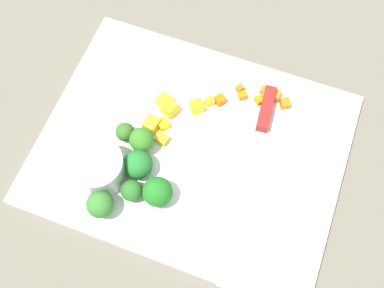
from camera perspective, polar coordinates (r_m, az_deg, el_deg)
name	(u,v)px	position (r m, az deg, el deg)	size (l,w,h in m)	color
ground_plane	(192,150)	(0.68, 0.00, -0.74)	(4.00, 4.00, 0.00)	#696357
cutting_board	(192,148)	(0.67, 0.00, -0.54)	(0.43, 0.33, 0.01)	white
prep_bowl	(99,168)	(0.64, -11.38, -2.92)	(0.07, 0.07, 0.05)	#BBBDBC
chef_knife	(258,146)	(0.67, 8.05, -0.29)	(0.05, 0.30, 0.02)	silver
carrot_dice_0	(242,96)	(0.70, 6.20, 5.92)	(0.01, 0.01, 0.01)	orange
carrot_dice_1	(240,89)	(0.71, 5.89, 6.79)	(0.01, 0.01, 0.01)	orange
carrot_dice_2	(285,103)	(0.70, 11.33, 4.91)	(0.01, 0.01, 0.01)	orange
carrot_dice_3	(275,95)	(0.71, 10.12, 5.95)	(0.02, 0.02, 0.01)	orange
carrot_dice_4	(220,100)	(0.69, 3.46, 5.42)	(0.01, 0.01, 0.01)	orange
carrot_dice_5	(264,90)	(0.71, 8.83, 6.55)	(0.01, 0.01, 0.01)	orange
carrot_dice_6	(259,100)	(0.70, 8.29, 5.37)	(0.01, 0.01, 0.01)	orange
carrot_dice_7	(266,96)	(0.70, 9.09, 5.81)	(0.01, 0.01, 0.01)	orange
pepper_dice_0	(169,108)	(0.68, -2.82, 4.42)	(0.02, 0.02, 0.02)	yellow
pepper_dice_1	(162,139)	(0.67, -3.74, 0.66)	(0.01, 0.02, 0.01)	yellow
pepper_dice_2	(152,124)	(0.67, -4.98, 2.44)	(0.02, 0.02, 0.02)	yellow
pepper_dice_3	(207,101)	(0.69, 1.84, 5.36)	(0.01, 0.01, 0.01)	yellow
pepper_dice_4	(164,101)	(0.69, -3.46, 5.32)	(0.02, 0.02, 0.02)	yellow
pepper_dice_5	(197,107)	(0.68, 0.57, 4.61)	(0.02, 0.02, 0.02)	yellow
pepper_dice_6	(163,124)	(0.67, -3.57, 2.41)	(0.01, 0.02, 0.01)	yellow
broccoli_floret_0	(157,192)	(0.62, -4.26, -5.89)	(0.04, 0.04, 0.04)	#89BE58
broccoli_floret_1	(142,140)	(0.65, -6.21, 0.47)	(0.04, 0.04, 0.04)	#8BC36A
broccoli_floret_2	(132,191)	(0.63, -7.42, -5.71)	(0.03, 0.03, 0.03)	#88B663
broccoli_floret_3	(100,204)	(0.62, -11.19, -7.28)	(0.04, 0.04, 0.04)	#89AF61
broccoli_floret_4	(138,164)	(0.64, -6.65, -2.51)	(0.04, 0.04, 0.04)	#95C16A
broccoli_floret_5	(125,132)	(0.66, -8.24, 1.48)	(0.03, 0.03, 0.03)	#87B655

